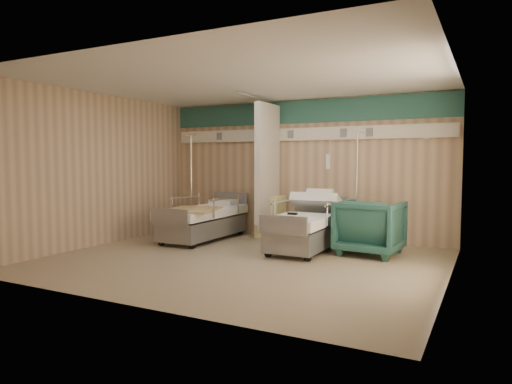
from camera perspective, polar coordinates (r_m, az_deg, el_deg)
ground at (r=7.25m, az=-1.79°, el=-8.55°), size 6.00×5.00×0.00m
room_walls at (r=7.32m, az=-1.06°, el=6.24°), size 6.04×5.04×2.82m
bed_right at (r=8.11m, az=6.44°, el=-4.98°), size 1.00×2.16×0.63m
bed_left at (r=9.11m, az=-6.62°, el=-3.98°), size 1.00×2.16×0.63m
bedside_cabinet at (r=9.36m, az=1.83°, el=-3.07°), size 0.50×0.48×0.85m
visitor_armchair at (r=7.86m, az=14.07°, el=-4.29°), size 1.06×1.09×0.92m
waffle_blanket at (r=7.82m, az=14.20°, el=-0.71°), size 0.57×0.51×0.06m
iv_stand_right at (r=8.56m, az=12.40°, el=-3.79°), size 0.38×0.38×2.10m
iv_stand_left at (r=10.15m, az=-8.05°, el=-2.47°), size 0.38×0.38×2.15m
call_remote at (r=7.94m, az=4.60°, el=-2.72°), size 0.17×0.08×0.04m
tan_blanket at (r=8.66m, az=-7.98°, el=-2.19°), size 1.09×1.26×0.04m
toiletry_bag at (r=9.33m, az=1.76°, el=-0.09°), size 0.25×0.19×0.12m
white_cup at (r=9.36m, az=1.53°, el=-0.06°), size 0.11×0.11×0.13m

